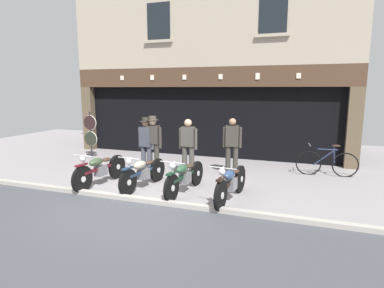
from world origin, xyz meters
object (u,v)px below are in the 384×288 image
at_px(salesman_right, 232,144).
at_px(tyre_sign_pole, 90,131).
at_px(motorcycle_center_right, 231,183).
at_px(shopkeeper_center, 188,145).
at_px(leaning_bicycle, 327,163).
at_px(assistant_far_right, 146,142).
at_px(salesman_left, 153,141).
at_px(motorcycle_center, 185,176).
at_px(advert_board_near, 268,118).
at_px(motorcycle_center_left, 143,172).
at_px(motorcycle_left, 100,169).

height_order(salesman_right, tyre_sign_pole, tyre_sign_pole).
xyz_separation_m(motorcycle_center_right, salesman_right, (-0.49, 2.26, 0.51)).
height_order(shopkeeper_center, leaning_bicycle, shopkeeper_center).
bearing_deg(leaning_bicycle, assistant_far_right, 99.75).
bearing_deg(tyre_sign_pole, salesman_left, -19.77).
height_order(salesman_right, leaning_bicycle, salesman_right).
xyz_separation_m(assistant_far_right, leaning_bicycle, (5.23, 1.34, -0.55)).
bearing_deg(motorcycle_center, assistant_far_right, -34.66).
distance_m(motorcycle_center, motorcycle_center_right, 1.21).
relative_size(salesman_left, assistant_far_right, 1.03).
relative_size(motorcycle_center_right, shopkeeper_center, 1.22).
xyz_separation_m(salesman_left, salesman_right, (2.33, 0.52, -0.03)).
height_order(salesman_left, shopkeeper_center, salesman_left).
xyz_separation_m(advert_board_near, leaning_bicycle, (1.91, -1.51, -1.15)).
bearing_deg(motorcycle_center_left, tyre_sign_pole, -30.13).
bearing_deg(shopkeeper_center, advert_board_near, -123.56).
xyz_separation_m(motorcycle_center_left, motorcycle_center, (1.15, -0.01, -0.00)).
xyz_separation_m(tyre_sign_pole, leaning_bicycle, (8.13, 0.20, -0.60)).
bearing_deg(tyre_sign_pole, salesman_right, -6.29).
height_order(salesman_left, salesman_right, salesman_left).
distance_m(motorcycle_center_right, advert_board_near, 4.71).
bearing_deg(motorcycle_center, motorcycle_left, 8.59).
bearing_deg(motorcycle_center_right, motorcycle_left, 5.22).
distance_m(motorcycle_left, advert_board_near, 6.03).
relative_size(motorcycle_center, salesman_right, 1.22).
xyz_separation_m(motorcycle_center, assistant_far_right, (-1.85, 1.55, 0.51)).
bearing_deg(assistant_far_right, salesman_right, -159.35).
bearing_deg(motorcycle_left, tyre_sign_pole, -45.24).
xyz_separation_m(motorcycle_center_left, assistant_far_right, (-0.70, 1.54, 0.51)).
xyz_separation_m(motorcycle_left, tyre_sign_pole, (-2.40, 2.83, 0.55)).
bearing_deg(assistant_far_right, advert_board_near, -130.65).
bearing_deg(advert_board_near, shopkeeper_center, -123.31).
distance_m(shopkeeper_center, salesman_right, 1.31).
xyz_separation_m(motorcycle_left, salesman_right, (3.05, 2.23, 0.50)).
bearing_deg(salesman_left, assistant_far_right, 3.06).
xyz_separation_m(motorcycle_center, motorcycle_center_right, (1.19, -0.17, 0.01)).
bearing_deg(motorcycle_left, motorcycle_center, -172.17).
bearing_deg(salesman_left, motorcycle_center_right, 146.65).
bearing_deg(leaning_bicycle, salesman_left, 100.17).
xyz_separation_m(motorcycle_center, salesman_left, (-1.63, 1.56, 0.54)).
bearing_deg(advert_board_near, motorcycle_left, -130.07).
relative_size(assistant_far_right, advert_board_near, 1.54).
distance_m(motorcycle_left, leaning_bicycle, 6.48).
xyz_separation_m(motorcycle_center_left, advert_board_near, (2.62, 4.39, 1.11)).
height_order(shopkeeper_center, advert_board_near, advert_board_near).
xyz_separation_m(motorcycle_left, leaning_bicycle, (5.72, 3.03, -0.05)).
relative_size(motorcycle_left, motorcycle_center_left, 1.05).
bearing_deg(assistant_far_right, shopkeeper_center, -174.43).
relative_size(shopkeeper_center, assistant_far_right, 1.00).
relative_size(motorcycle_center, motorcycle_center_right, 1.01).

